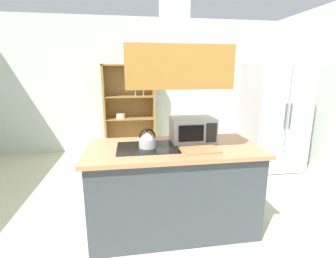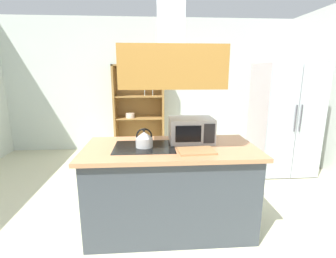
# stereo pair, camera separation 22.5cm
# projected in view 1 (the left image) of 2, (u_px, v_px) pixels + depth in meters

# --- Properties ---
(ground_plane) EXTENTS (7.80, 7.80, 0.00)m
(ground_plane) POSITION_uv_depth(u_px,v_px,m) (157.00, 232.00, 2.56)
(ground_plane) COLOR beige
(wall_back) EXTENTS (6.00, 0.12, 2.70)m
(wall_back) POSITION_uv_depth(u_px,v_px,m) (141.00, 86.00, 5.14)
(wall_back) COLOR silver
(wall_back) RESTS_ON ground
(kitchen_island) EXTENTS (1.73, 0.85, 0.90)m
(kitchen_island) POSITION_uv_depth(u_px,v_px,m) (173.00, 187.00, 2.56)
(kitchen_island) COLOR #3A4047
(kitchen_island) RESTS_ON ground
(range_hood) EXTENTS (0.90, 0.70, 1.21)m
(range_hood) POSITION_uv_depth(u_px,v_px,m) (174.00, 56.00, 2.26)
(range_hood) COLOR #A46F2D
(refrigerator) EXTENTS (0.90, 0.77, 1.77)m
(refrigerator) POSITION_uv_depth(u_px,v_px,m) (273.00, 117.00, 4.13)
(refrigerator) COLOR #BDB2B5
(refrigerator) RESTS_ON ground
(dish_cabinet) EXTENTS (1.01, 0.40, 1.78)m
(dish_cabinet) POSITION_uv_depth(u_px,v_px,m) (130.00, 114.00, 5.02)
(dish_cabinet) COLOR olive
(dish_cabinet) RESTS_ON ground
(kettle) EXTENTS (0.17, 0.17, 0.19)m
(kettle) POSITION_uv_depth(u_px,v_px,m) (147.00, 140.00, 2.40)
(kettle) COLOR #BBBDBC
(kettle) RESTS_ON kitchen_island
(cutting_board) EXTENTS (0.36, 0.26, 0.02)m
(cutting_board) POSITION_uv_depth(u_px,v_px,m) (201.00, 150.00, 2.32)
(cutting_board) COLOR #AB7C4E
(cutting_board) RESTS_ON kitchen_island
(microwave) EXTENTS (0.46, 0.35, 0.26)m
(microwave) POSITION_uv_depth(u_px,v_px,m) (192.00, 129.00, 2.62)
(microwave) COLOR #B7BABF
(microwave) RESTS_ON kitchen_island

